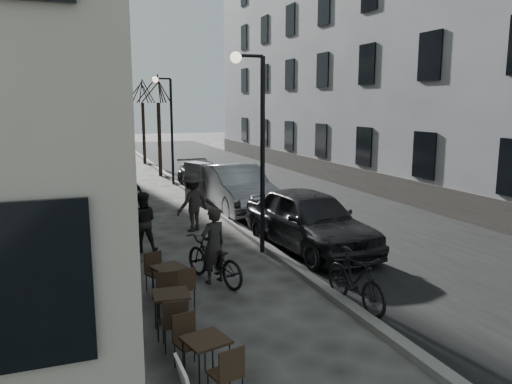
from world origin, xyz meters
TOP-DOWN VIEW (x-y plane):
  - ground at (0.00, 0.00)m, footprint 120.00×120.00m
  - road at (3.85, 16.00)m, footprint 7.30×60.00m
  - kerb at (0.20, 16.00)m, footprint 0.25×60.00m
  - building_right at (9.50, 16.50)m, footprint 4.00×35.00m
  - streetlamp_near at (-0.17, 6.00)m, footprint 0.90×0.28m
  - streetlamp_far at (-0.17, 18.00)m, footprint 0.90×0.28m
  - tree_near at (-0.10, 21.00)m, footprint 2.40×2.40m
  - tree_far at (-0.10, 27.00)m, footprint 2.40×2.40m
  - bistro_set_a at (-3.00, 0.37)m, footprint 0.71×1.43m
  - bistro_set_b at (-3.15, 2.10)m, footprint 0.64×1.48m
  - bistro_set_c at (-2.92, 3.55)m, footprint 0.80×1.46m
  - utility_cabinet at (0.10, 13.37)m, footprint 0.93×1.18m
  - bicycle at (-1.81, 4.24)m, footprint 1.32×2.07m
  - cyclist_rider at (-1.81, 4.24)m, footprint 0.71×0.59m
  - pedestrian_near at (-2.93, 7.14)m, footprint 0.85×0.70m
  - pedestrian_mid at (-1.19, 8.82)m, footprint 1.32×1.13m
  - pedestrian_far at (-2.88, 10.61)m, footprint 1.08×0.69m
  - car_near at (1.26, 5.81)m, footprint 2.38×4.93m
  - car_mid at (1.00, 11.18)m, footprint 1.76×4.99m
  - car_far at (1.00, 16.27)m, footprint 1.71×4.20m
  - moped at (0.35, 2.00)m, footprint 0.65×1.88m

SIDE VIEW (x-z plane):
  - ground at x=0.00m, z-range 0.00..0.00m
  - road at x=3.85m, z-range 0.00..0.00m
  - kerb at x=0.20m, z-range 0.00..0.12m
  - bistro_set_a at x=-3.00m, z-range 0.01..0.83m
  - bistro_set_c at x=-2.92m, z-range 0.01..0.84m
  - bistro_set_b at x=-3.15m, z-range 0.01..0.87m
  - bicycle at x=-1.81m, z-range 0.00..1.03m
  - moped at x=0.35m, z-range 0.00..1.11m
  - car_far at x=1.00m, z-range 0.00..1.22m
  - utility_cabinet at x=0.10m, z-range 0.00..1.56m
  - pedestrian_near at x=-2.93m, z-range 0.00..1.59m
  - car_near at x=1.26m, z-range 0.00..1.62m
  - car_mid at x=1.00m, z-range 0.00..1.64m
  - cyclist_rider at x=-1.81m, z-range 0.00..1.68m
  - pedestrian_far at x=-2.88m, z-range 0.00..1.72m
  - pedestrian_mid at x=-1.19m, z-range 0.00..1.77m
  - streetlamp_near at x=-0.17m, z-range 0.62..5.71m
  - streetlamp_far at x=-0.17m, z-range 0.62..5.71m
  - tree_near at x=-0.10m, z-range 1.81..7.51m
  - tree_far at x=-0.10m, z-range 1.81..7.51m
  - building_right at x=9.50m, z-range 0.00..16.00m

